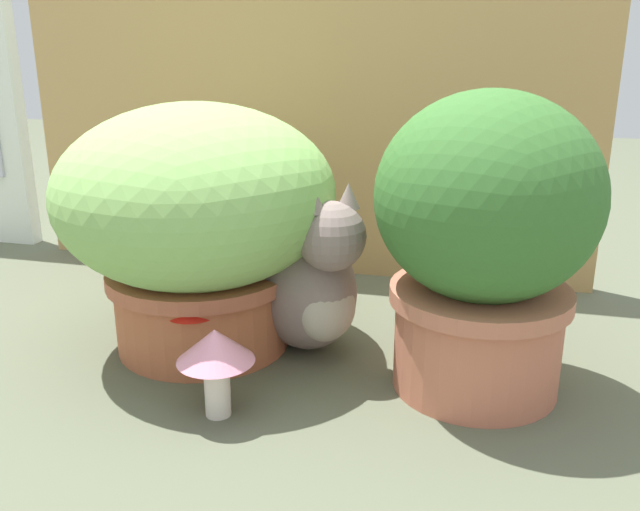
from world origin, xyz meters
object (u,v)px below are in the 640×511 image
cat (305,281)px  mushroom_ornament_pink (215,352)px  grass_planter (197,215)px  mushroom_ornament_red (192,315)px  leafy_planter (485,235)px

cat → mushroom_ornament_pink: 0.26m
grass_planter → mushroom_ornament_red: 0.18m
grass_planter → mushroom_ornament_red: (0.03, -0.11, -0.13)m
leafy_planter → cat: 0.33m
mushroom_ornament_pink → mushroom_ornament_red: bearing=128.1°
grass_planter → leafy_planter: (0.47, -0.04, 0.01)m
leafy_planter → cat: (-0.29, 0.07, -0.12)m
mushroom_ornament_red → mushroom_ornament_pink: bearing=-51.9°
leafy_planter → mushroom_ornament_pink: size_ratio=3.40×
mushroom_ornament_pink → cat: bearing=76.2°
cat → mushroom_ornament_red: bearing=-134.6°
grass_planter → mushroom_ornament_pink: grass_planter is taller
leafy_planter → mushroom_ornament_red: 0.46m
cat → mushroom_ornament_pink: (-0.06, -0.25, -0.02)m
leafy_planter → mushroom_ornament_pink: leafy_planter is taller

